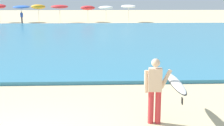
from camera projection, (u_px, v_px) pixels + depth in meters
name	position (u px, v px, depth m)	size (l,w,h in m)	color
sea	(77.00, 37.00, 25.30)	(120.00, 28.00, 0.14)	teal
surfer_with_board	(165.00, 85.00, 7.89)	(1.09, 3.01, 1.73)	red
beach_umbrella_1	(21.00, 7.00, 41.81)	(2.26, 2.28, 2.33)	beige
beach_umbrella_2	(38.00, 7.00, 39.98)	(1.85, 1.90, 2.51)	beige
beach_umbrella_3	(60.00, 7.00, 40.87)	(2.30, 2.30, 2.36)	beige
beach_umbrella_4	(88.00, 8.00, 42.40)	(1.97, 2.01, 2.31)	beige
beach_umbrella_5	(106.00, 8.00, 40.52)	(1.94, 1.95, 2.28)	beige
beach_umbrella_6	(129.00, 6.00, 42.36)	(2.07, 2.10, 2.41)	beige
beachgoer_near_row_left	(22.00, 17.00, 39.88)	(0.32, 0.20, 1.58)	#383842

